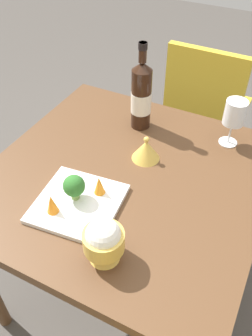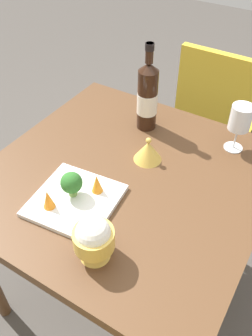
{
  "view_description": "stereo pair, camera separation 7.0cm",
  "coord_description": "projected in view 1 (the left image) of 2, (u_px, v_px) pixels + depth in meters",
  "views": [
    {
      "loc": [
        0.77,
        0.39,
        1.55
      ],
      "look_at": [
        0.0,
        0.0,
        0.76
      ],
      "focal_mm": 37.94,
      "sensor_mm": 36.0,
      "label": 1
    },
    {
      "loc": [
        0.74,
        0.45,
        1.55
      ],
      "look_at": [
        0.0,
        0.0,
        0.76
      ],
      "focal_mm": 37.94,
      "sensor_mm": 36.0,
      "label": 2
    }
  ],
  "objects": [
    {
      "name": "ground_plane",
      "position": [
        126.0,
        284.0,
        1.69
      ],
      "size": [
        8.0,
        8.0,
        0.0
      ],
      "primitive_type": "plane",
      "color": "#4C4742"
    },
    {
      "name": "dining_table",
      "position": [
        126.0,
        191.0,
        1.25
      ],
      "size": [
        0.91,
        0.91,
        0.73
      ],
      "color": "brown",
      "rests_on": "ground_plane"
    },
    {
      "name": "chair_by_wall",
      "position": [
        205.0,
        102.0,
        1.89
      ],
      "size": [
        0.41,
        0.41,
        0.85
      ],
      "rotation": [
        0.0,
        0.0,
        1.55
      ],
      "color": "gold",
      "rests_on": "ground_plane"
    },
    {
      "name": "wine_bottle",
      "position": [
        141.0,
        96.0,
        1.31
      ],
      "size": [
        0.08,
        0.08,
        0.34
      ],
      "color": "black",
      "rests_on": "dining_table"
    },
    {
      "name": "wine_glass",
      "position": [
        235.0,
        114.0,
        1.24
      ],
      "size": [
        0.08,
        0.08,
        0.18
      ],
      "color": "white",
      "rests_on": "dining_table"
    },
    {
      "name": "rice_bowl",
      "position": [
        104.0,
        240.0,
        0.91
      ],
      "size": [
        0.11,
        0.11,
        0.14
      ],
      "color": "gold",
      "rests_on": "dining_table"
    },
    {
      "name": "rice_bowl_lid",
      "position": [
        146.0,
        150.0,
        1.24
      ],
      "size": [
        0.1,
        0.1,
        0.09
      ],
      "color": "gold",
      "rests_on": "dining_table"
    },
    {
      "name": "serving_plate",
      "position": [
        78.0,
        203.0,
        1.09
      ],
      "size": [
        0.27,
        0.27,
        0.02
      ],
      "rotation": [
        0.0,
        0.0,
        0.1
      ],
      "color": "white",
      "rests_on": "dining_table"
    },
    {
      "name": "broccoli_floret",
      "position": [
        74.0,
        186.0,
        1.07
      ],
      "size": [
        0.07,
        0.07,
        0.09
      ],
      "color": "#729E4C",
      "rests_on": "serving_plate"
    },
    {
      "name": "carrot_garnish_left",
      "position": [
        99.0,
        185.0,
        1.09
      ],
      "size": [
        0.04,
        0.04,
        0.06
      ],
      "color": "orange",
      "rests_on": "serving_plate"
    },
    {
      "name": "carrot_garnish_right",
      "position": [
        52.0,
        204.0,
        1.04
      ],
      "size": [
        0.04,
        0.04,
        0.07
      ],
      "color": "orange",
      "rests_on": "serving_plate"
    }
  ]
}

